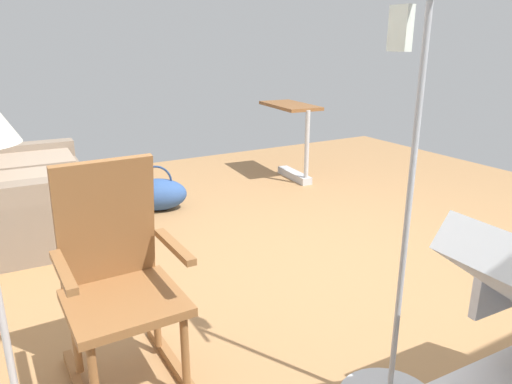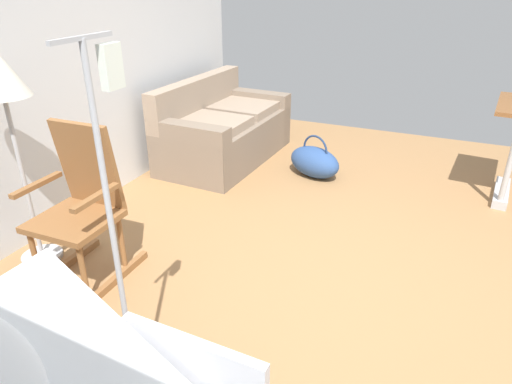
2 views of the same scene
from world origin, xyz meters
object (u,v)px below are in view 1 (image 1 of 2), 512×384
iv_pole (391,357)px  rocking_chair (119,284)px  duffel_bag (157,194)px  couch (30,194)px  overbed_table (293,132)px

iv_pole → rocking_chair: bearing=51.9°
rocking_chair → duffel_bag: bearing=-22.1°
iv_pole → couch: bearing=20.0°
couch → overbed_table: bearing=-85.5°
duffel_bag → iv_pole: iv_pole is taller
overbed_table → iv_pole: iv_pole is taller
couch → rocking_chair: bearing=-176.0°
rocking_chair → duffel_bag: (2.21, -0.90, -0.35)m
duffel_bag → rocking_chair: bearing=157.9°
rocking_chair → overbed_table: bearing=-46.4°
couch → rocking_chair: size_ratio=1.56×
couch → duffel_bag: (-0.07, -1.06, -0.15)m
duffel_bag → overbed_table: bearing=-80.5°
couch → rocking_chair: 2.29m
couch → duffel_bag: 1.07m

